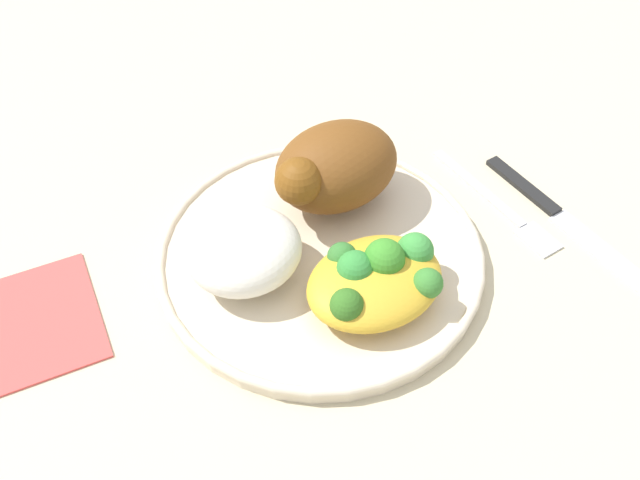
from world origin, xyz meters
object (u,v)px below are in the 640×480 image
Objects in this scene: rice_pile at (244,250)px; knife at (556,211)px; mac_cheese_with_broccoli at (376,278)px; napkin at (37,321)px; plate at (320,255)px; roasted_chicken at (333,168)px; fork at (500,206)px.

knife is at bearing 165.25° from rice_pile.
mac_cheese_with_broccoli reaches higher than napkin.
rice_pile is 0.84× the size of mac_cheese_with_broccoli.
roasted_chicken is (-0.04, -0.04, 0.04)m from plate.
plate is 1.34× the size of knife.
knife is (-0.18, -0.00, -0.03)m from mac_cheese_with_broccoli.
plate is at bearing 164.89° from napkin.
knife reaches higher than napkin.
roasted_chicken is at bearing -104.50° from mac_cheese_with_broccoli.
fork is (-0.12, 0.07, -0.05)m from roasted_chicken.
roasted_chicken is 0.10m from rice_pile.
plate is at bearing 48.16° from roasted_chicken.
rice_pile is 0.16m from napkin.
roasted_chicken is 0.19m from knife.
mac_cheese_with_broccoli is (0.03, 0.10, -0.02)m from roasted_chicken.
roasted_chicken is 1.11× the size of mac_cheese_with_broccoli.
knife is 1.81× the size of napkin.
napkin is (0.40, -0.11, -0.00)m from knife.
roasted_chicken is at bearing -32.11° from knife.
roasted_chicken is at bearing -161.51° from rice_pile.
mac_cheese_with_broccoli reaches higher than knife.
fork is at bearing -168.57° from mac_cheese_with_broccoli.
mac_cheese_with_broccoli is at bearing 75.50° from roasted_chicken.
roasted_chicken is at bearing 176.70° from napkin.
roasted_chicken is 0.60× the size of knife.
napkin is at bearing -17.28° from rice_pile.
mac_cheese_with_broccoli is at bearing 101.49° from plate.
rice_pile is at bearing 18.49° from roasted_chicken.
plate is 2.24× the size of roasted_chicken.
fork is 0.75× the size of knife.
rice_pile is 0.45× the size of knife.
mac_cheese_with_broccoli is 0.98× the size of napkin.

